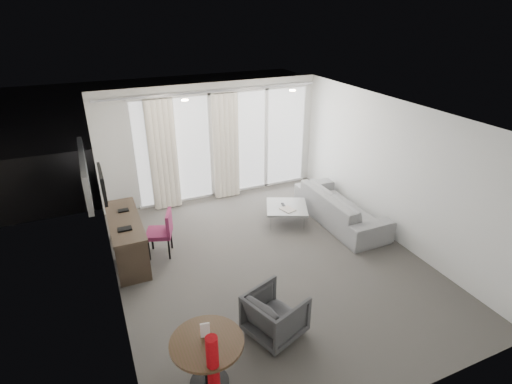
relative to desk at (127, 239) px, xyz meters
name	(u,v)px	position (x,y,z in m)	size (l,w,h in m)	color
floor	(270,262)	(2.22, -1.12, -0.39)	(5.00, 6.00, 0.00)	#46433E
ceiling	(272,116)	(2.22, -1.12, 2.21)	(5.00, 6.00, 0.00)	white
wall_left	(108,227)	(-0.28, -1.12, 0.91)	(0.00, 6.00, 2.60)	silver
wall_right	(393,172)	(4.72, -1.12, 0.91)	(0.00, 6.00, 2.60)	silver
wall_front	(403,317)	(2.22, -4.12, 0.91)	(5.00, 0.00, 2.60)	silver
window_panel	(226,145)	(2.52, 1.86, 0.81)	(4.00, 0.02, 2.38)	white
window_frame	(226,145)	(2.52, 1.85, 0.81)	(4.10, 0.06, 2.44)	white
curtain_left	(163,156)	(1.07, 1.70, 0.81)	(0.60, 0.20, 2.38)	white
curtain_right	(226,147)	(2.47, 1.70, 0.81)	(0.60, 0.20, 2.38)	white
curtain_track	(213,91)	(2.22, 1.70, 2.06)	(4.80, 0.04, 0.04)	#B2B2B7
downlight_a	(185,100)	(1.32, 0.48, 2.20)	(0.12, 0.12, 0.02)	#FFE0B2
downlight_b	(292,90)	(3.42, 0.48, 2.20)	(0.12, 0.12, 0.02)	#FFE0B2
desk	(127,239)	(0.00, 0.00, 0.00)	(0.52, 1.67, 0.78)	#34281D
tv	(102,184)	(-0.24, 0.33, 0.96)	(0.05, 0.80, 0.50)	black
desk_chair	(159,234)	(0.54, -0.10, 0.03)	(0.46, 0.43, 0.85)	maroon
round_table	(208,363)	(0.50, -3.06, -0.05)	(0.84, 0.84, 0.68)	#402C19
menu_card	(205,334)	(0.51, -2.98, 0.33)	(0.11, 0.02, 0.20)	white
red_lamp	(214,375)	(0.46, -3.39, 0.14)	(0.21, 0.21, 1.06)	#9A060B
tub_armchair	(275,314)	(1.57, -2.64, -0.07)	(0.69, 0.71, 0.64)	#373738
coffee_table	(286,214)	(3.15, 0.03, -0.21)	(0.80, 0.80, 0.36)	gray
remote	(283,205)	(3.10, 0.10, -0.03)	(0.04, 0.14, 0.02)	black
magazine	(288,210)	(3.09, -0.11, -0.03)	(0.20, 0.26, 0.01)	gray
sofa	(340,207)	(4.17, -0.39, -0.06)	(2.29, 0.89, 0.67)	gray
terrace_slab	(208,172)	(2.52, 3.38, -0.45)	(5.60, 3.00, 0.12)	#4D4D50
rattan_chair_a	(223,154)	(2.92, 3.31, 0.05)	(0.61, 0.61, 0.89)	#432F17
rattan_chair_b	(258,142)	(4.21, 3.86, 0.03)	(0.57, 0.57, 0.84)	#432F17
rattan_table	(260,166)	(3.68, 2.51, -0.13)	(0.53, 0.53, 0.53)	#432F17
balustrade	(192,138)	(2.52, 4.83, 0.11)	(5.50, 0.06, 1.05)	#B2B2B7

